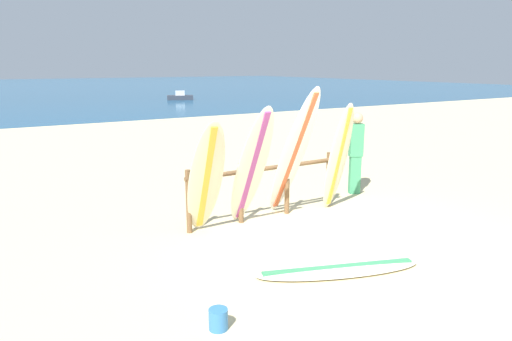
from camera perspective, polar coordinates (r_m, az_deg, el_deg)
ground_plane at (r=7.44m, az=11.97°, el=-8.94°), size 120.00×120.00×0.00m
ocean_water at (r=63.21m, az=-27.42°, el=8.92°), size 120.00×80.00×0.01m
surfboard_rack at (r=8.35m, az=1.08°, el=-1.41°), size 3.06×0.09×1.07m
surfboard_leaning_far_left at (r=7.37m, az=-6.15°, el=-1.01°), size 0.66×1.00×1.94m
surfboard_leaning_left at (r=7.68m, az=-0.56°, el=0.36°), size 0.56×1.08×2.13m
surfboard_leaning_center_left at (r=8.25m, az=4.61°, el=2.14°), size 0.62×1.25×2.40m
surfboard_leaning_center at (r=8.82m, az=10.01°, el=1.59°), size 0.52×0.62×2.07m
surfboard_lying_on_sand at (r=6.52m, az=10.06°, el=-11.73°), size 2.36×1.31×0.08m
beachgoer_standing at (r=10.14m, az=12.12°, el=2.52°), size 0.33×0.28×1.75m
small_boat_offshore at (r=37.98m, az=-9.26°, el=8.91°), size 2.20×1.58×0.71m
sand_bucket at (r=5.15m, az=-4.63°, el=-17.66°), size 0.21×0.21×0.23m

